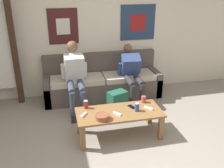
{
  "coord_description": "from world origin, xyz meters",
  "views": [
    {
      "loc": [
        -0.7,
        -2.36,
        2.17
      ],
      "look_at": [
        0.15,
        1.28,
        0.63
      ],
      "focal_mm": 40.0,
      "sensor_mm": 36.0,
      "label": 1
    }
  ],
  "objects_px": {
    "game_controller_near_left": "(149,108)",
    "person_seated_adult": "(75,75)",
    "person_seated_teen": "(132,72)",
    "cell_phone": "(132,107)",
    "backpack": "(118,103)",
    "drink_can_blue": "(137,107)",
    "drink_can_red": "(86,105)",
    "ceramic_bowl": "(102,117)",
    "pillar_candle": "(144,99)",
    "coffee_table": "(119,116)",
    "game_controller_far_center": "(84,115)",
    "couch": "(103,83)",
    "game_controller_near_right": "(117,114)"
  },
  "relations": [
    {
      "from": "game_controller_near_left",
      "to": "person_seated_adult",
      "type": "bearing_deg",
      "value": 131.92
    },
    {
      "from": "person_seated_teen",
      "to": "cell_phone",
      "type": "bearing_deg",
      "value": -107.05
    },
    {
      "from": "backpack",
      "to": "drink_can_blue",
      "type": "xyz_separation_m",
      "value": [
        0.11,
        -0.71,
        0.27
      ]
    },
    {
      "from": "drink_can_blue",
      "to": "drink_can_red",
      "type": "relative_size",
      "value": 1.0
    },
    {
      "from": "ceramic_bowl",
      "to": "pillar_candle",
      "type": "xyz_separation_m",
      "value": [
        0.73,
        0.37,
        0.01
      ]
    },
    {
      "from": "ceramic_bowl",
      "to": "coffee_table",
      "type": "bearing_deg",
      "value": 29.4
    },
    {
      "from": "backpack",
      "to": "pillar_candle",
      "type": "relative_size",
      "value": 3.62
    },
    {
      "from": "drink_can_blue",
      "to": "game_controller_far_center",
      "type": "bearing_deg",
      "value": 177.11
    },
    {
      "from": "person_seated_teen",
      "to": "backpack",
      "type": "height_order",
      "value": "person_seated_teen"
    },
    {
      "from": "couch",
      "to": "coffee_table",
      "type": "xyz_separation_m",
      "value": [
        -0.03,
        -1.44,
        0.05
      ]
    },
    {
      "from": "game_controller_near_right",
      "to": "game_controller_far_center",
      "type": "xyz_separation_m",
      "value": [
        -0.47,
        0.07,
        0.0
      ]
    },
    {
      "from": "coffee_table",
      "to": "game_controller_near_right",
      "type": "distance_m",
      "value": 0.12
    },
    {
      "from": "couch",
      "to": "person_seated_teen",
      "type": "distance_m",
      "value": 0.66
    },
    {
      "from": "backpack",
      "to": "pillar_candle",
      "type": "bearing_deg",
      "value": -57.09
    },
    {
      "from": "couch",
      "to": "coffee_table",
      "type": "distance_m",
      "value": 1.44
    },
    {
      "from": "couch",
      "to": "drink_can_blue",
      "type": "relative_size",
      "value": 18.39
    },
    {
      "from": "drink_can_blue",
      "to": "person_seated_adult",
      "type": "bearing_deg",
      "value": 125.24
    },
    {
      "from": "ceramic_bowl",
      "to": "cell_phone",
      "type": "xyz_separation_m",
      "value": [
        0.5,
        0.25,
        -0.04
      ]
    },
    {
      "from": "coffee_table",
      "to": "pillar_candle",
      "type": "xyz_separation_m",
      "value": [
        0.45,
        0.21,
        0.12
      ]
    },
    {
      "from": "game_controller_near_left",
      "to": "ceramic_bowl",
      "type": "bearing_deg",
      "value": -168.74
    },
    {
      "from": "coffee_table",
      "to": "person_seated_adult",
      "type": "bearing_deg",
      "value": 116.3
    },
    {
      "from": "game_controller_near_right",
      "to": "couch",
      "type": "bearing_deg",
      "value": 86.85
    },
    {
      "from": "cell_phone",
      "to": "couch",
      "type": "bearing_deg",
      "value": 97.88
    },
    {
      "from": "couch",
      "to": "backpack",
      "type": "xyz_separation_m",
      "value": [
        0.12,
        -0.77,
        -0.09
      ]
    },
    {
      "from": "game_controller_near_left",
      "to": "cell_phone",
      "type": "bearing_deg",
      "value": 154.99
    },
    {
      "from": "person_seated_adult",
      "to": "game_controller_far_center",
      "type": "distance_m",
      "value": 1.1
    },
    {
      "from": "ceramic_bowl",
      "to": "game_controller_far_center",
      "type": "bearing_deg",
      "value": 146.05
    },
    {
      "from": "person_seated_adult",
      "to": "cell_phone",
      "type": "bearing_deg",
      "value": -52.7
    },
    {
      "from": "ceramic_bowl",
      "to": "pillar_candle",
      "type": "height_order",
      "value": "pillar_candle"
    },
    {
      "from": "game_controller_near_left",
      "to": "backpack",
      "type": "bearing_deg",
      "value": 113.77
    },
    {
      "from": "backpack",
      "to": "person_seated_adult",
      "type": "bearing_deg",
      "value": 148.87
    },
    {
      "from": "coffee_table",
      "to": "drink_can_blue",
      "type": "bearing_deg",
      "value": -8.59
    },
    {
      "from": "coffee_table",
      "to": "game_controller_far_center",
      "type": "xyz_separation_m",
      "value": [
        -0.52,
        0.0,
        0.08
      ]
    },
    {
      "from": "game_controller_far_center",
      "to": "game_controller_near_left",
      "type": "bearing_deg",
      "value": -0.86
    },
    {
      "from": "person_seated_teen",
      "to": "game_controller_near_right",
      "type": "distance_m",
      "value": 1.34
    },
    {
      "from": "drink_can_red",
      "to": "cell_phone",
      "type": "bearing_deg",
      "value": -10.16
    },
    {
      "from": "game_controller_near_left",
      "to": "game_controller_near_right",
      "type": "relative_size",
      "value": 0.95
    },
    {
      "from": "person_seated_teen",
      "to": "drink_can_red",
      "type": "distance_m",
      "value": 1.35
    },
    {
      "from": "couch",
      "to": "person_seated_adult",
      "type": "distance_m",
      "value": 0.76
    },
    {
      "from": "coffee_table",
      "to": "game_controller_far_center",
      "type": "distance_m",
      "value": 0.53
    },
    {
      "from": "game_controller_near_right",
      "to": "drink_can_blue",
      "type": "bearing_deg",
      "value": 6.55
    },
    {
      "from": "drink_can_blue",
      "to": "drink_can_red",
      "type": "xyz_separation_m",
      "value": [
        -0.72,
        0.25,
        0.0
      ]
    },
    {
      "from": "couch",
      "to": "person_seated_adult",
      "type": "relative_size",
      "value": 1.9
    },
    {
      "from": "ceramic_bowl",
      "to": "game_controller_near_left",
      "type": "height_order",
      "value": "ceramic_bowl"
    },
    {
      "from": "couch",
      "to": "pillar_candle",
      "type": "xyz_separation_m",
      "value": [
        0.42,
        -1.23,
        0.17
      ]
    },
    {
      "from": "person_seated_teen",
      "to": "game_controller_near_left",
      "type": "xyz_separation_m",
      "value": [
        -0.08,
        -1.14,
        -0.16
      ]
    },
    {
      "from": "couch",
      "to": "cell_phone",
      "type": "height_order",
      "value": "couch"
    },
    {
      "from": "drink_can_blue",
      "to": "game_controller_near_left",
      "type": "relative_size",
      "value": 0.94
    },
    {
      "from": "person_seated_teen",
      "to": "backpack",
      "type": "bearing_deg",
      "value": -130.28
    },
    {
      "from": "person_seated_teen",
      "to": "game_controller_near_right",
      "type": "height_order",
      "value": "person_seated_teen"
    }
  ]
}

